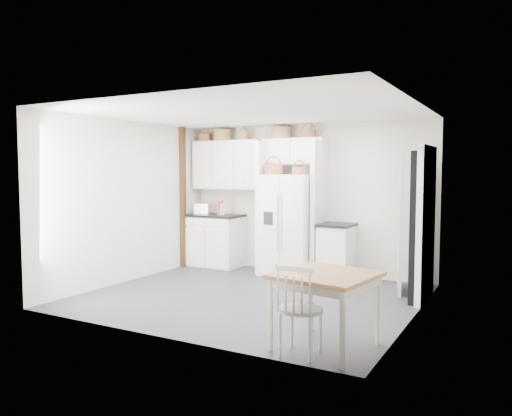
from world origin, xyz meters
The scene contains 29 objects.
floor centered at (0.00, 0.00, 0.00)m, with size 4.50×4.50×0.00m, color #262626.
ceiling centered at (0.00, 0.00, 2.60)m, with size 4.50×4.50×0.00m, color white.
wall_back centered at (0.00, 2.00, 1.30)m, with size 4.50×4.50×0.00m, color beige.
wall_left centered at (-2.25, 0.00, 1.30)m, with size 4.00×4.00×0.00m, color beige.
wall_right centered at (2.25, 0.00, 1.30)m, with size 4.00×4.00×0.00m, color beige.
refrigerator centered at (-0.15, 1.62, 0.86)m, with size 0.89×0.72×1.73m, color white.
base_cab_left centered at (-1.73, 1.70, 0.47)m, with size 1.01×0.64×0.93m, color white.
base_cab_right centered at (0.68, 1.70, 0.44)m, with size 0.50×0.60×0.88m, color white.
dining_table centered at (1.68, -1.45, 0.38)m, with size 0.91×0.91×0.76m, color brown.
windsor_chair centered at (1.54, -1.75, 0.44)m, with size 0.43×0.40×0.89m, color white.
counter_left centered at (-1.73, 1.70, 0.96)m, with size 1.05×0.68×0.04m, color black.
counter_right centered at (0.68, 1.70, 0.90)m, with size 0.54×0.64×0.04m, color black.
toaster centered at (-1.98, 1.65, 1.07)m, with size 0.28×0.16×0.19m, color silver.
cookbook_red centered at (-1.55, 1.62, 1.10)m, with size 0.04×0.17×0.25m, color #B73E28.
cookbook_cream centered at (-1.53, 1.62, 1.09)m, with size 0.03×0.15×0.22m, color beige.
basket_upper_a centered at (-2.03, 1.83, 2.42)m, with size 0.26×0.26×0.14m, color brown.
basket_upper_b centered at (-1.63, 1.83, 2.46)m, with size 0.36×0.36×0.21m, color brown.
basket_upper_c centered at (-1.17, 1.83, 2.41)m, with size 0.22×0.22×0.13m, color brown.
basket_bridge_a centered at (-0.41, 1.83, 2.45)m, with size 0.36×0.36×0.20m, color brown.
basket_bridge_b centered at (0.10, 1.83, 2.42)m, with size 0.25×0.25×0.14m, color brown.
basket_fridge_a centered at (-0.40, 1.52, 1.81)m, with size 0.32×0.32×0.17m, color brown.
basket_fridge_b centered at (0.08, 1.52, 1.79)m, with size 0.24×0.24×0.13m, color brown.
upper_cabinet centered at (-1.50, 1.83, 1.90)m, with size 1.40×0.34×0.90m, color white.
bridge_cabinet centered at (-0.15, 1.83, 2.12)m, with size 1.12×0.34×0.45m, color white.
fridge_panel_left centered at (-0.66, 1.70, 1.15)m, with size 0.08×0.60×2.30m, color white.
fridge_panel_right centered at (0.36, 1.70, 1.15)m, with size 0.08×0.60×2.30m, color white.
trim_post centered at (-2.20, 1.35, 1.30)m, with size 0.09×0.09×2.60m, color black.
doorway_void centered at (2.16, 1.00, 1.02)m, with size 0.18×0.85×2.05m, color black.
door_slab centered at (1.80, 1.33, 1.02)m, with size 0.80×0.04×2.05m, color white.
Camera 1 is at (3.43, -6.11, 1.78)m, focal length 35.00 mm.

